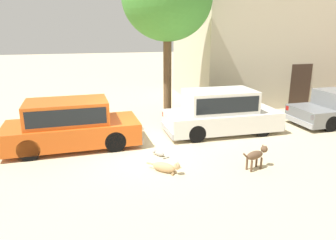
{
  "coord_description": "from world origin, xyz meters",
  "views": [
    {
      "loc": [
        -1.58,
        -9.41,
        3.78
      ],
      "look_at": [
        0.84,
        0.2,
        0.9
      ],
      "focal_mm": 34.37,
      "sensor_mm": 36.0,
      "label": 1
    }
  ],
  "objects_px": {
    "parked_sedan_second": "(221,111)",
    "stray_dog_spotted": "(166,167)",
    "stray_cat": "(159,153)",
    "parked_sedan_nearest": "(70,123)",
    "stray_dog_tan": "(257,155)"
  },
  "relations": [
    {
      "from": "parked_sedan_second",
      "to": "stray_cat",
      "type": "bearing_deg",
      "value": -148.98
    },
    {
      "from": "parked_sedan_second",
      "to": "stray_dog_tan",
      "type": "height_order",
      "value": "parked_sedan_second"
    },
    {
      "from": "parked_sedan_nearest",
      "to": "stray_cat",
      "type": "relative_size",
      "value": 8.77
    },
    {
      "from": "parked_sedan_second",
      "to": "stray_dog_spotted",
      "type": "height_order",
      "value": "parked_sedan_second"
    },
    {
      "from": "parked_sedan_nearest",
      "to": "stray_dog_tan",
      "type": "bearing_deg",
      "value": -33.24
    },
    {
      "from": "parked_sedan_nearest",
      "to": "stray_dog_spotted",
      "type": "xyz_separation_m",
      "value": [
        2.52,
        -2.62,
        -0.65
      ]
    },
    {
      "from": "parked_sedan_nearest",
      "to": "parked_sedan_second",
      "type": "distance_m",
      "value": 5.28
    },
    {
      "from": "parked_sedan_second",
      "to": "stray_dog_spotted",
      "type": "xyz_separation_m",
      "value": [
        -2.76,
        -2.81,
        -0.68
      ]
    },
    {
      "from": "parked_sedan_second",
      "to": "stray_dog_tan",
      "type": "relative_size",
      "value": 4.63
    },
    {
      "from": "parked_sedan_second",
      "to": "stray_dog_spotted",
      "type": "bearing_deg",
      "value": -134.76
    },
    {
      "from": "stray_dog_tan",
      "to": "stray_cat",
      "type": "bearing_deg",
      "value": 130.25
    },
    {
      "from": "parked_sedan_nearest",
      "to": "stray_dog_tan",
      "type": "distance_m",
      "value": 5.83
    },
    {
      "from": "stray_dog_spotted",
      "to": "stray_cat",
      "type": "xyz_separation_m",
      "value": [
        0.07,
        1.17,
        -0.07
      ]
    },
    {
      "from": "stray_dog_spotted",
      "to": "stray_dog_tan",
      "type": "height_order",
      "value": "stray_dog_tan"
    },
    {
      "from": "parked_sedan_second",
      "to": "stray_dog_spotted",
      "type": "distance_m",
      "value": 3.99
    }
  ]
}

